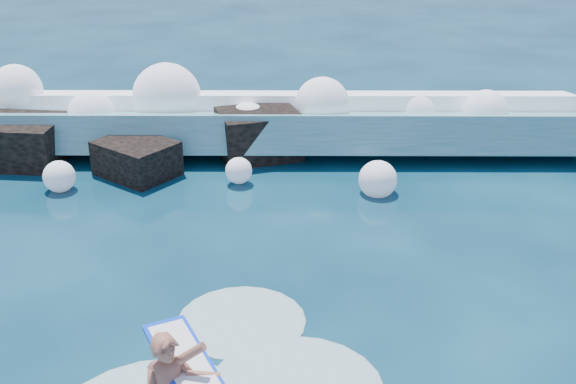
# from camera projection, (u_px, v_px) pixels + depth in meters

# --- Properties ---
(ground) EXTENTS (200.00, 200.00, 0.00)m
(ground) POSITION_uv_depth(u_px,v_px,m) (191.00, 315.00, 11.19)
(ground) COLOR #07263A
(ground) RESTS_ON ground
(breaking_wave) EXTENTS (18.16, 2.82, 1.57)m
(breaking_wave) POSITION_uv_depth(u_px,v_px,m) (210.00, 125.00, 17.81)
(breaking_wave) COLOR teal
(breaking_wave) RESTS_ON ground
(rock_cluster) EXTENTS (7.98, 3.20, 1.29)m
(rock_cluster) POSITION_uv_depth(u_px,v_px,m) (127.00, 145.00, 16.88)
(rock_cluster) COLOR black
(rock_cluster) RESTS_ON ground
(wave_spray) EXTENTS (14.80, 4.47, 2.10)m
(wave_spray) POSITION_uv_depth(u_px,v_px,m) (178.00, 109.00, 17.47)
(wave_spray) COLOR white
(wave_spray) RESTS_ON ground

